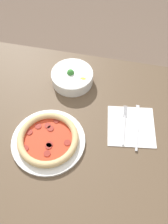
{
  "coord_description": "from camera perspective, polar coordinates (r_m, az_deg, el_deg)",
  "views": [
    {
      "loc": [
        0.18,
        -0.46,
        1.62
      ],
      "look_at": [
        0.06,
        0.1,
        0.77
      ],
      "focal_mm": 40.0,
      "sensor_mm": 36.0,
      "label": 1
    }
  ],
  "objects": [
    {
      "name": "knife",
      "position": [
        1.03,
        12.01,
        -3.78
      ],
      "size": [
        0.03,
        0.22,
        0.01
      ],
      "rotation": [
        0.0,
        0.0,
        1.63
      ],
      "color": "silver",
      "rests_on": "napkin"
    },
    {
      "name": "bowl",
      "position": [
        1.13,
        -2.7,
        8.13
      ],
      "size": [
        0.19,
        0.19,
        0.07
      ],
      "color": "white",
      "rests_on": "dining_table"
    },
    {
      "name": "fork",
      "position": [
        1.02,
        9.17,
        -2.92
      ],
      "size": [
        0.02,
        0.19,
        0.0
      ],
      "rotation": [
        0.0,
        0.0,
        1.63
      ],
      "color": "silver",
      "rests_on": "napkin"
    },
    {
      "name": "napkin",
      "position": [
        1.03,
        10.7,
        -3.21
      ],
      "size": [
        0.21,
        0.21,
        0.0
      ],
      "color": "white",
      "rests_on": "dining_table"
    },
    {
      "name": "dining_table",
      "position": [
        1.09,
        -4.42,
        -7.44
      ],
      "size": [
        1.25,
        0.91,
        0.75
      ],
      "color": "brown",
      "rests_on": "ground_plane"
    },
    {
      "name": "pizza",
      "position": [
        0.98,
        -8.21,
        -6.27
      ],
      "size": [
        0.29,
        0.29,
        0.04
      ],
      "color": "white",
      "rests_on": "dining_table"
    },
    {
      "name": "ground_plane",
      "position": [
        1.69,
        -2.95,
        -17.26
      ],
      "size": [
        8.0,
        8.0,
        0.0
      ],
      "primitive_type": "plane",
      "color": "brown"
    }
  ]
}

